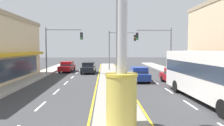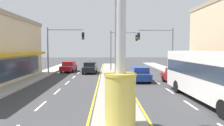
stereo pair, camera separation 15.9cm
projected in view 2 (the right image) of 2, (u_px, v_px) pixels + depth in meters
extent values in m
cube|color=gray|center=(112.00, 82.00, 22.05)|extent=(2.55, 52.00, 0.14)
cube|color=#ADA89E|center=(14.00, 85.00, 19.83)|extent=(2.42, 60.00, 0.18)
cube|color=#ADA89E|center=(210.00, 85.00, 20.27)|extent=(2.42, 60.00, 0.18)
cube|color=silver|center=(41.00, 106.00, 13.16)|extent=(0.14, 2.20, 0.01)
cube|color=silver|center=(57.00, 91.00, 17.55)|extent=(0.14, 2.20, 0.01)
cube|color=silver|center=(67.00, 83.00, 21.94)|extent=(0.14, 2.20, 0.01)
cube|color=silver|center=(74.00, 77.00, 26.33)|extent=(0.14, 2.20, 0.01)
cube|color=silver|center=(79.00, 73.00, 30.72)|extent=(0.14, 2.20, 0.01)
cube|color=silver|center=(82.00, 70.00, 35.11)|extent=(0.14, 2.20, 0.01)
cube|color=silver|center=(190.00, 105.00, 13.38)|extent=(0.14, 2.20, 0.01)
cube|color=silver|center=(170.00, 91.00, 17.77)|extent=(0.14, 2.20, 0.01)
cube|color=silver|center=(157.00, 82.00, 22.16)|extent=(0.14, 2.20, 0.01)
cube|color=silver|center=(149.00, 77.00, 26.55)|extent=(0.14, 2.20, 0.01)
cube|color=silver|center=(143.00, 73.00, 30.94)|extent=(0.14, 2.20, 0.01)
cube|color=silver|center=(138.00, 70.00, 35.33)|extent=(0.14, 2.20, 0.01)
cube|color=yellow|center=(98.00, 83.00, 22.02)|extent=(0.12, 52.00, 0.01)
cube|color=yellow|center=(127.00, 83.00, 22.09)|extent=(0.12, 52.00, 0.01)
cylinder|color=gold|center=(120.00, 101.00, 9.22)|extent=(1.30, 1.30, 2.17)
cylinder|color=gold|center=(120.00, 75.00, 9.14)|extent=(1.37, 1.37, 0.12)
cylinder|color=#B7B7BC|center=(120.00, 24.00, 9.00)|extent=(0.47, 0.47, 4.37)
cube|color=gold|center=(15.00, 54.00, 20.34)|extent=(0.90, 16.69, 0.30)
cube|color=#283342|center=(11.00, 69.00, 20.42)|extent=(0.08, 16.10, 2.00)
cube|color=#B21E1E|center=(222.00, 57.00, 20.60)|extent=(0.90, 15.71, 0.30)
cylinder|color=slate|center=(48.00, 51.00, 28.42)|extent=(0.16, 0.16, 6.20)
cylinder|color=slate|center=(65.00, 30.00, 28.29)|extent=(4.62, 0.12, 0.12)
cube|color=black|center=(83.00, 36.00, 28.24)|extent=(0.32, 0.24, 0.92)
sphere|color=black|center=(83.00, 34.00, 28.08)|extent=(0.17, 0.17, 0.17)
sphere|color=black|center=(83.00, 36.00, 28.10)|extent=(0.17, 0.17, 0.17)
sphere|color=#19D83F|center=(83.00, 38.00, 28.12)|extent=(0.17, 0.17, 0.17)
cylinder|color=slate|center=(173.00, 51.00, 29.19)|extent=(0.16, 0.16, 6.20)
cylinder|color=slate|center=(156.00, 30.00, 28.95)|extent=(4.62, 0.12, 0.12)
cube|color=black|center=(139.00, 36.00, 28.79)|extent=(0.32, 0.24, 0.92)
sphere|color=black|center=(139.00, 34.00, 28.63)|extent=(0.17, 0.17, 0.17)
sphere|color=black|center=(139.00, 36.00, 28.65)|extent=(0.17, 0.17, 0.17)
sphere|color=#19D83F|center=(139.00, 38.00, 28.67)|extent=(0.17, 0.17, 0.17)
cylinder|color=slate|center=(111.00, 51.00, 33.64)|extent=(0.16, 0.16, 6.20)
cylinder|color=slate|center=(124.00, 33.00, 33.50)|extent=(3.96, 0.12, 0.12)
cube|color=black|center=(137.00, 38.00, 33.44)|extent=(0.32, 0.24, 0.92)
sphere|color=black|center=(137.00, 36.00, 33.28)|extent=(0.17, 0.17, 0.17)
sphere|color=yellow|center=(137.00, 38.00, 33.30)|extent=(0.17, 0.17, 0.17)
sphere|color=black|center=(137.00, 40.00, 33.32)|extent=(0.17, 0.17, 0.17)
cube|color=maroon|center=(69.00, 68.00, 32.22)|extent=(1.96, 4.38, 0.66)
cube|color=maroon|center=(69.00, 63.00, 32.35)|extent=(1.65, 2.22, 0.60)
cube|color=#283342|center=(69.00, 65.00, 32.37)|extent=(1.68, 2.24, 0.24)
cylinder|color=black|center=(72.00, 71.00, 30.90)|extent=(0.25, 0.63, 0.62)
cylinder|color=black|center=(61.00, 71.00, 30.93)|extent=(0.25, 0.63, 0.62)
cylinder|color=black|center=(76.00, 69.00, 33.55)|extent=(0.25, 0.63, 0.62)
cylinder|color=black|center=(65.00, 69.00, 33.59)|extent=(0.25, 0.63, 0.62)
cube|color=maroon|center=(176.00, 78.00, 21.37)|extent=(1.97, 4.38, 0.66)
cube|color=maroon|center=(177.00, 71.00, 21.16)|extent=(1.65, 2.22, 0.60)
cube|color=#283342|center=(177.00, 73.00, 21.17)|extent=(1.69, 2.25, 0.24)
cylinder|color=black|center=(164.00, 79.00, 22.66)|extent=(0.25, 0.63, 0.62)
cylinder|color=black|center=(179.00, 79.00, 22.77)|extent=(0.25, 0.63, 0.62)
cylinder|color=black|center=(173.00, 83.00, 20.00)|extent=(0.25, 0.63, 0.62)
cylinder|color=black|center=(190.00, 83.00, 20.12)|extent=(0.25, 0.63, 0.62)
cube|color=navy|center=(140.00, 76.00, 22.96)|extent=(1.79, 4.31, 0.66)
cube|color=navy|center=(140.00, 70.00, 22.75)|extent=(1.56, 2.16, 0.60)
cube|color=#283342|center=(140.00, 72.00, 22.76)|extent=(1.60, 2.18, 0.24)
cylinder|color=black|center=(131.00, 77.00, 24.29)|extent=(0.22, 0.62, 0.62)
cylinder|color=black|center=(145.00, 77.00, 24.34)|extent=(0.22, 0.62, 0.62)
cylinder|color=black|center=(134.00, 80.00, 21.63)|extent=(0.22, 0.62, 0.62)
cylinder|color=black|center=(150.00, 80.00, 21.68)|extent=(0.22, 0.62, 0.62)
cube|color=black|center=(90.00, 69.00, 30.47)|extent=(1.90, 4.36, 0.66)
cube|color=black|center=(90.00, 64.00, 30.60)|extent=(1.62, 2.20, 0.60)
cube|color=#283342|center=(90.00, 66.00, 30.61)|extent=(1.65, 2.22, 0.24)
cylinder|color=black|center=(95.00, 72.00, 29.15)|extent=(0.24, 0.63, 0.62)
cylinder|color=black|center=(83.00, 72.00, 29.16)|extent=(0.24, 0.63, 0.62)
cylinder|color=black|center=(97.00, 70.00, 31.81)|extent=(0.24, 0.63, 0.62)
cylinder|color=black|center=(86.00, 70.00, 31.82)|extent=(0.24, 0.63, 0.62)
cube|color=silver|center=(215.00, 75.00, 13.59)|extent=(2.92, 11.29, 2.90)
cube|color=#283342|center=(216.00, 70.00, 13.57)|extent=(2.94, 11.06, 0.90)
cube|color=#283342|center=(182.00, 64.00, 19.11)|extent=(2.30, 0.17, 1.40)
cube|color=black|center=(182.00, 53.00, 19.04)|extent=(1.75, 0.15, 0.30)
cylinder|color=black|center=(177.00, 87.00, 17.07)|extent=(0.32, 0.97, 0.96)
cylinder|color=black|center=(205.00, 86.00, 17.21)|extent=(0.32, 0.97, 0.96)
cylinder|color=black|center=(224.00, 109.00, 10.71)|extent=(0.32, 0.97, 0.96)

